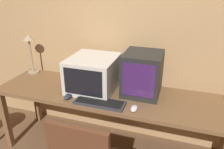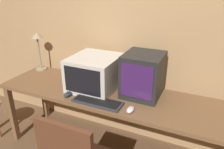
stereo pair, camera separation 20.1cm
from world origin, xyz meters
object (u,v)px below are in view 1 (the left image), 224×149
object	(u,v)px
mouse_near_keyboard	(134,108)
desk_lamp	(30,46)
monitor_left	(93,73)
keyboard_main	(100,103)
mouse_far_corner	(68,96)
monitor_right	(142,74)

from	to	relation	value
mouse_near_keyboard	desk_lamp	bearing A→B (deg)	161.79
monitor_left	desk_lamp	size ratio (longest dim) A/B	1.07
keyboard_main	mouse_near_keyboard	xyz separation A→B (m)	(0.31, -0.00, 0.00)
mouse_far_corner	mouse_near_keyboard	bearing A→B (deg)	-1.10
mouse_far_corner	desk_lamp	world-z (taller)	desk_lamp
keyboard_main	mouse_far_corner	distance (m)	0.31
desk_lamp	mouse_far_corner	bearing A→B (deg)	-31.39
keyboard_main	mouse_far_corner	world-z (taller)	mouse_far_corner
monitor_left	mouse_far_corner	xyz separation A→B (m)	(-0.15, -0.26, -0.14)
mouse_near_keyboard	desk_lamp	distance (m)	1.42
monitor_left	monitor_right	distance (m)	0.48
mouse_near_keyboard	desk_lamp	size ratio (longest dim) A/B	0.23
monitor_left	mouse_near_keyboard	bearing A→B (deg)	-29.64
keyboard_main	desk_lamp	bearing A→B (deg)	156.88
monitor_right	mouse_far_corner	distance (m)	0.72
keyboard_main	mouse_near_keyboard	bearing A→B (deg)	-0.73
keyboard_main	desk_lamp	size ratio (longest dim) A/B	0.99
monitor_right	keyboard_main	xyz separation A→B (m)	(-0.31, -0.32, -0.19)
mouse_near_keyboard	desk_lamp	world-z (taller)	desk_lamp
mouse_near_keyboard	keyboard_main	bearing A→B (deg)	179.27
mouse_far_corner	desk_lamp	xyz separation A→B (m)	(-0.69, 0.42, 0.31)
keyboard_main	mouse_far_corner	bearing A→B (deg)	178.54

